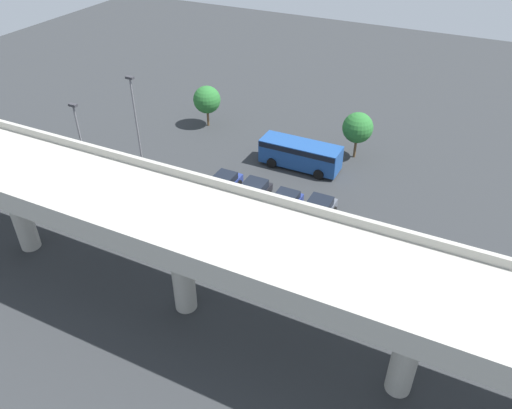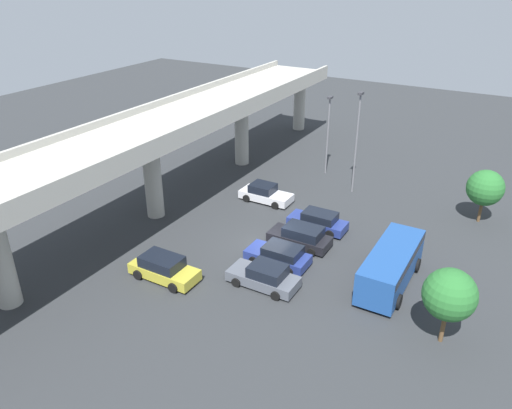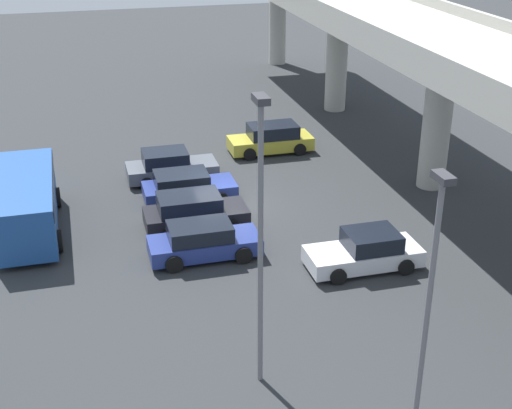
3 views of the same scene
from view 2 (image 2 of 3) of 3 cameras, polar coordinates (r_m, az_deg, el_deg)
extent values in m
plane|color=#2D3033|center=(36.42, 1.63, -5.04)|extent=(116.33, 116.33, 0.00)
cube|color=#ADAAA0|center=(39.20, -12.21, 8.00)|extent=(54.29, 6.79, 0.90)
cube|color=#ADAAA0|center=(36.97, -8.49, 8.40)|extent=(54.29, 0.30, 0.55)
cube|color=#ADAAA0|center=(41.17, -15.76, 9.53)|extent=(54.29, 0.30, 0.55)
cylinder|color=#ADAAA0|center=(40.48, -11.72, 2.96)|extent=(1.39, 1.39, 6.60)
cylinder|color=#ADAAA0|center=(50.70, -1.66, 8.23)|extent=(1.39, 1.39, 6.60)
cylinder|color=#ADAAA0|center=(62.22, 4.99, 11.51)|extent=(1.39, 1.39, 6.60)
cube|color=gold|center=(33.45, -10.42, -7.52)|extent=(1.88, 4.67, 0.71)
cube|color=black|center=(33.15, -10.71, -6.42)|extent=(1.73, 2.70, 0.71)
cylinder|color=black|center=(33.39, -7.40, -7.76)|extent=(0.22, 0.68, 0.68)
cylinder|color=black|center=(32.17, -9.46, -9.37)|extent=(0.22, 0.68, 0.68)
cylinder|color=black|center=(34.98, -11.23, -6.36)|extent=(0.22, 0.68, 0.68)
cylinder|color=black|center=(33.82, -13.34, -7.83)|extent=(0.22, 0.68, 0.68)
cube|color=#515660|center=(32.30, 0.82, -8.46)|extent=(1.93, 4.59, 0.67)
cube|color=black|center=(31.78, 1.34, -7.59)|extent=(1.77, 2.24, 0.71)
cylinder|color=black|center=(32.31, -2.27, -8.89)|extent=(0.22, 0.61, 0.61)
cylinder|color=black|center=(33.70, -0.49, -7.23)|extent=(0.22, 0.61, 0.61)
cylinder|color=black|center=(31.16, 2.25, -10.38)|extent=(0.22, 0.61, 0.61)
cylinder|color=black|center=(32.60, 3.88, -8.58)|extent=(0.22, 0.61, 0.61)
cube|color=navy|center=(34.52, 2.48, -6.00)|extent=(1.94, 4.40, 0.65)
cube|color=black|center=(34.05, 3.07, -5.28)|extent=(1.79, 2.51, 0.60)
cylinder|color=black|center=(34.44, -0.32, -6.43)|extent=(0.22, 0.61, 0.61)
cylinder|color=black|center=(35.91, 1.28, -4.95)|extent=(0.22, 0.61, 0.61)
cylinder|color=black|center=(33.37, 3.77, -7.67)|extent=(0.22, 0.61, 0.61)
cylinder|color=black|center=(34.89, 5.24, -6.08)|extent=(0.22, 0.61, 0.61)
cube|color=black|center=(36.73, 4.98, -3.93)|extent=(1.95, 4.54, 0.67)
cube|color=black|center=(36.29, 5.43, -3.09)|extent=(1.79, 2.71, 0.71)
cylinder|color=black|center=(36.59, 2.30, -4.34)|extent=(0.22, 0.61, 0.61)
cylinder|color=black|center=(38.13, 3.70, -3.02)|extent=(0.22, 0.61, 0.61)
cylinder|color=black|center=(35.57, 6.33, -5.46)|extent=(0.22, 0.61, 0.61)
cylinder|color=black|center=(37.16, 7.59, -4.05)|extent=(0.22, 0.61, 0.61)
cube|color=navy|center=(38.96, 7.02, -2.14)|extent=(1.79, 4.53, 0.66)
cube|color=black|center=(38.60, 7.31, -1.35)|extent=(1.65, 2.54, 0.64)
cylinder|color=black|center=(38.79, 4.56, -2.44)|extent=(0.22, 0.71, 0.71)
cylinder|color=black|center=(40.27, 5.70, -1.35)|extent=(0.22, 0.71, 0.71)
cylinder|color=black|center=(37.85, 8.40, -3.43)|extent=(0.22, 0.71, 0.71)
cylinder|color=black|center=(39.36, 9.41, -2.28)|extent=(0.22, 0.71, 0.71)
cube|color=silver|center=(43.23, 1.16, 1.00)|extent=(1.88, 4.54, 0.66)
cube|color=black|center=(43.09, 0.79, 1.91)|extent=(1.73, 2.06, 0.68)
cylinder|color=black|center=(43.49, 3.39, 0.86)|extent=(0.22, 0.65, 0.65)
cylinder|color=black|center=(41.94, 2.21, -0.11)|extent=(0.22, 0.65, 0.65)
cylinder|color=black|center=(44.69, 0.17, 1.62)|extent=(0.22, 0.65, 0.65)
cylinder|color=black|center=(43.18, -1.10, 0.71)|extent=(0.22, 0.65, 0.65)
cube|color=#1E478C|center=(33.15, 15.18, -6.72)|extent=(7.39, 2.37, 2.20)
cube|color=black|center=(32.75, 15.34, -5.57)|extent=(7.25, 2.42, 0.48)
cylinder|color=black|center=(35.75, 14.18, -5.69)|extent=(0.94, 0.29, 0.94)
cylinder|color=black|center=(35.35, 17.93, -6.61)|extent=(0.94, 0.29, 0.94)
cylinder|color=black|center=(32.02, 11.75, -9.50)|extent=(0.94, 0.29, 0.94)
cylinder|color=black|center=(31.57, 15.95, -10.61)|extent=(0.94, 0.29, 0.94)
cylinder|color=slate|center=(48.53, 8.18, 7.64)|extent=(0.16, 0.16, 7.40)
cube|color=#333338|center=(47.48, 8.47, 11.99)|extent=(0.70, 0.35, 0.20)
cylinder|color=slate|center=(44.50, 11.37, 6.67)|extent=(0.16, 0.16, 8.84)
cube|color=#333338|center=(43.25, 11.90, 12.32)|extent=(0.70, 0.35, 0.20)
cylinder|color=brown|center=(29.64, 20.58, -12.98)|extent=(0.24, 0.24, 1.88)
sphere|color=#286B2D|center=(28.39, 21.26, -9.58)|extent=(2.85, 2.85, 2.85)
cylinder|color=brown|center=(43.53, 24.23, -0.74)|extent=(0.24, 0.24, 1.73)
sphere|color=#286B2D|center=(42.72, 24.73, 1.74)|extent=(2.84, 2.84, 2.84)
camera|label=1|loc=(45.84, -47.96, 24.80)|focal=35.00mm
camera|label=3|loc=(58.02, 23.00, 19.51)|focal=50.00mm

